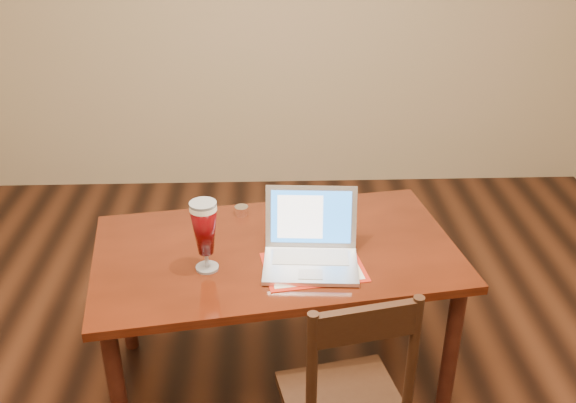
{
  "coord_description": "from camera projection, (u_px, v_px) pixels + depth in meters",
  "views": [
    {
      "loc": [
        -0.03,
        -1.73,
        2.05
      ],
      "look_at": [
        0.05,
        0.48,
        0.89
      ],
      "focal_mm": 40.0,
      "sensor_mm": 36.0,
      "label": 1
    }
  ],
  "objects": [
    {
      "name": "dining_table",
      "position": [
        275.0,
        264.0,
        2.62
      ],
      "size": [
        1.56,
        1.03,
        0.97
      ],
      "rotation": [
        0.0,
        0.0,
        0.15
      ],
      "color": "#4A1709",
      "rests_on": "ground"
    }
  ]
}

